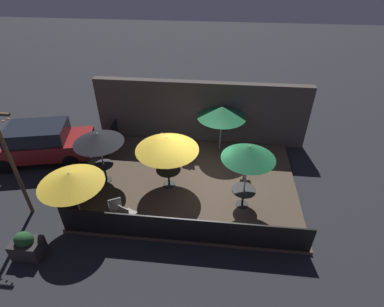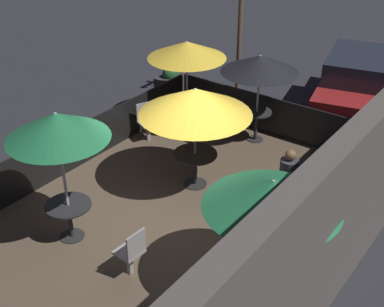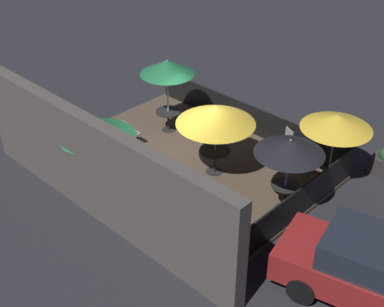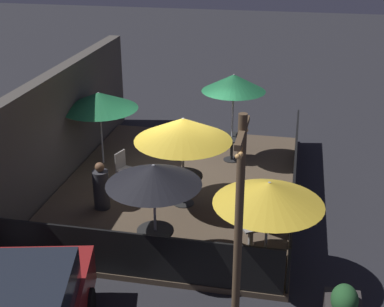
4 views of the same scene
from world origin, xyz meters
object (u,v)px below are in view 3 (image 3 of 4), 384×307
(patio_umbrella_1, at_px, (290,147))
(patio_chair_0, at_px, (292,152))
(dining_table_1, at_px, (285,190))
(dining_table_2, at_px, (168,115))
(patio_umbrella_3, at_px, (97,129))
(patio_chair_3, at_px, (130,133))
(patio_umbrella_2, at_px, (167,67))
(patio_chair_2, at_px, (161,172))
(patio_umbrella_0, at_px, (216,115))
(parked_car_0, at_px, (376,272))
(patron_0, at_px, (185,192))
(patio_umbrella_4, at_px, (337,122))
(patio_chair_1, at_px, (285,142))
(dining_table_0, at_px, (215,155))

(patio_umbrella_1, height_order, patio_chair_0, patio_umbrella_1)
(dining_table_1, bearing_deg, dining_table_2, -8.71)
(patio_umbrella_3, height_order, dining_table_2, patio_umbrella_3)
(patio_chair_0, xyz_separation_m, patio_chair_3, (4.28, 2.57, 0.00))
(patio_umbrella_1, height_order, patio_chair_3, patio_umbrella_1)
(patio_umbrella_3, bearing_deg, patio_chair_0, -126.26)
(patio_umbrella_2, bearing_deg, patio_chair_2, 132.27)
(dining_table_2, bearing_deg, patio_chair_0, -166.37)
(patio_umbrella_0, distance_m, patio_umbrella_2, 2.86)
(patio_chair_2, bearing_deg, parked_car_0, -67.96)
(dining_table_1, height_order, patio_chair_3, patio_chair_3)
(dining_table_2, height_order, patron_0, patron_0)
(patio_umbrella_3, distance_m, dining_table_2, 3.79)
(patio_umbrella_2, height_order, dining_table_2, patio_umbrella_2)
(patio_umbrella_4, bearing_deg, patron_0, 63.32)
(patio_umbrella_1, relative_size, parked_car_0, 0.47)
(patio_umbrella_4, height_order, patio_chair_1, patio_umbrella_4)
(parked_car_0, bearing_deg, patron_0, -6.55)
(patio_umbrella_2, relative_size, dining_table_1, 3.28)
(dining_table_0, bearing_deg, patio_chair_0, -129.04)
(dining_table_1, bearing_deg, patio_umbrella_1, -90.00)
(patio_umbrella_2, relative_size, patio_chair_2, 2.61)
(patio_umbrella_1, bearing_deg, dining_table_0, -0.33)
(patio_umbrella_2, relative_size, patron_0, 2.13)
(dining_table_0, xyz_separation_m, parked_car_0, (-5.64, 1.23, 0.13))
(dining_table_0, distance_m, patio_chair_3, 2.93)
(patio_umbrella_0, height_order, patio_umbrella_1, patio_umbrella_0)
(dining_table_1, distance_m, parked_car_0, 3.41)
(patio_umbrella_3, xyz_separation_m, parked_car_0, (-7.47, -1.45, -1.08))
(patio_umbrella_3, distance_m, patio_chair_0, 5.70)
(patio_umbrella_1, xyz_separation_m, dining_table_0, (2.46, -0.01, -1.33))
(patio_chair_0, distance_m, patio_chair_3, 4.99)
(patio_umbrella_1, distance_m, patio_umbrella_4, 2.11)
(patio_umbrella_3, xyz_separation_m, patio_chair_3, (1.00, -1.90, -1.32))
(patio_umbrella_0, xyz_separation_m, patio_umbrella_2, (2.73, -0.78, 0.35))
(dining_table_1, xyz_separation_m, dining_table_2, (5.19, -0.79, -0.03))
(patio_umbrella_0, height_order, patio_chair_0, patio_umbrella_0)
(patio_umbrella_1, bearing_deg, parked_car_0, 159.11)
(patio_chair_3, bearing_deg, patio_chair_1, -48.95)
(patio_umbrella_1, xyz_separation_m, patio_chair_2, (3.00, 1.61, -1.40))
(patio_umbrella_2, relative_size, patio_umbrella_4, 1.22)
(patio_chair_3, bearing_deg, patio_chair_2, -106.72)
(patio_umbrella_1, xyz_separation_m, patio_umbrella_3, (4.29, 2.66, -0.11))
(patio_chair_3, relative_size, parked_car_0, 0.20)
(dining_table_2, height_order, patio_chair_2, patio_chair_2)
(patio_chair_2, bearing_deg, patio_chair_0, -11.88)
(patio_umbrella_0, bearing_deg, patio_umbrella_4, -140.56)
(patio_umbrella_3, height_order, dining_table_0, patio_umbrella_3)
(patio_umbrella_4, bearing_deg, patio_chair_3, 28.14)
(patio_umbrella_1, bearing_deg, patio_umbrella_0, -0.33)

